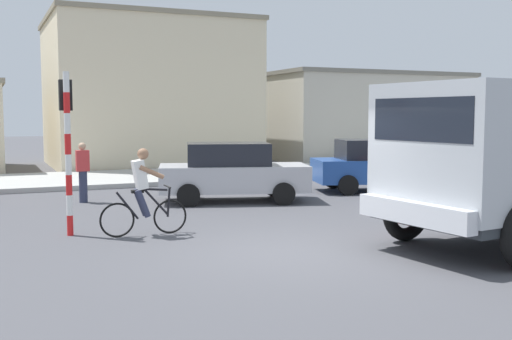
% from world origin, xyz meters
% --- Properties ---
extents(ground_plane, '(120.00, 120.00, 0.00)m').
position_xyz_m(ground_plane, '(0.00, 0.00, 0.00)').
color(ground_plane, '#4C4C51').
extents(sidewalk_far, '(80.00, 5.00, 0.16)m').
position_xyz_m(sidewalk_far, '(0.00, 12.74, 0.08)').
color(sidewalk_far, '#ADADA8').
rests_on(sidewalk_far, ground).
extents(cyclist, '(1.73, 0.50, 1.72)m').
position_xyz_m(cyclist, '(-1.96, 2.45, 0.86)').
color(cyclist, black).
rests_on(cyclist, ground).
extents(traffic_light_pole, '(0.24, 0.43, 3.20)m').
position_xyz_m(traffic_light_pole, '(-3.28, 3.12, 2.07)').
color(traffic_light_pole, red).
rests_on(traffic_light_pole, ground).
extents(car_white_mid, '(4.31, 2.74, 1.60)m').
position_xyz_m(car_white_mid, '(6.33, 6.41, 0.82)').
color(car_white_mid, '#234C9E').
rests_on(car_white_mid, ground).
extents(car_far_side, '(4.32, 2.80, 1.60)m').
position_xyz_m(car_far_side, '(1.37, 6.12, 0.82)').
color(car_far_side, '#B7B7BC').
rests_on(car_far_side, ground).
extents(pedestrian_near_kerb, '(0.34, 0.22, 1.62)m').
position_xyz_m(pedestrian_near_kerb, '(-2.38, 7.58, 0.85)').
color(pedestrian_near_kerb, '#2D334C').
rests_on(pedestrian_near_kerb, ground).
extents(building_mid_block, '(8.92, 7.89, 6.66)m').
position_xyz_m(building_mid_block, '(2.28, 19.20, 3.33)').
color(building_mid_block, beige).
rests_on(building_mid_block, ground).
extents(building_corner_right, '(10.65, 7.96, 4.54)m').
position_xyz_m(building_corner_right, '(13.97, 19.69, 2.27)').
color(building_corner_right, '#B2AD9E').
rests_on(building_corner_right, ground).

